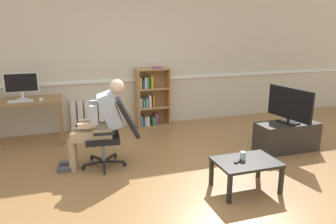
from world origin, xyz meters
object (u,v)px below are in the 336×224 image
object	(u,v)px
computer_mouse	(41,99)
tv_screen	(290,105)
bookshelf	(151,99)
drinking_glass	(243,156)
computer_desk	(24,106)
keyboard	(21,101)
imac_monitor	(21,84)
office_chair	(114,130)
spare_remote	(238,161)
radiator	(91,115)
person_seated	(99,122)
coffee_table	(246,164)
tv_stand	(286,136)

from	to	relation	value
computer_mouse	tv_screen	world-z (taller)	tv_screen
bookshelf	drinking_glass	distance (m)	2.86
computer_desk	computer_mouse	world-z (taller)	computer_mouse
keyboard	tv_screen	world-z (taller)	tv_screen
imac_monitor	office_chair	world-z (taller)	imac_monitor
keyboard	spare_remote	xyz separation A→B (m)	(2.57, -2.44, -0.38)
drinking_glass	bookshelf	bearing A→B (deg)	97.31
computer_mouse	radiator	bearing A→B (deg)	31.78
person_seated	imac_monitor	bearing A→B (deg)	-136.34
bookshelf	spare_remote	distance (m)	2.89
bookshelf	radiator	bearing A→B (deg)	175.09
office_chair	coffee_table	size ratio (longest dim) A/B	1.29
computer_mouse	drinking_glass	distance (m)	3.39
drinking_glass	computer_mouse	bearing A→B (deg)	133.96
radiator	drinking_glass	xyz separation A→B (m)	(1.52, -2.94, 0.13)
imac_monitor	bookshelf	bearing A→B (deg)	5.39
keyboard	office_chair	world-z (taller)	office_chair
computer_mouse	office_chair	world-z (taller)	office_chair
radiator	office_chair	world-z (taller)	office_chair
bookshelf	radiator	size ratio (longest dim) A/B	1.58
computer_desk	radiator	xyz separation A→B (m)	(1.11, 0.39, -0.35)
computer_desk	person_seated	xyz separation A→B (m)	(1.08, -1.34, 0.01)
coffee_table	drinking_glass	xyz separation A→B (m)	(-0.03, 0.04, 0.10)
keyboard	radiator	world-z (taller)	keyboard
tv_screen	drinking_glass	xyz separation A→B (m)	(-1.34, -0.90, -0.33)
radiator	person_seated	bearing A→B (deg)	-91.18
bookshelf	imac_monitor	bearing A→B (deg)	-174.61
computer_mouse	tv_screen	bearing A→B (deg)	-22.57
radiator	coffee_table	distance (m)	3.35
office_chair	drinking_glass	size ratio (longest dim) A/B	9.46
person_seated	tv_stand	distance (m)	2.94
bookshelf	drinking_glass	world-z (taller)	bookshelf
coffee_table	computer_desk	bearing A→B (deg)	135.78
computer_mouse	radiator	distance (m)	1.08
computer_desk	tv_stand	distance (m)	4.32
computer_mouse	spare_remote	size ratio (longest dim) A/B	0.67
bookshelf	person_seated	distance (m)	2.02
tv_screen	drinking_glass	bearing A→B (deg)	114.57
imac_monitor	computer_mouse	size ratio (longest dim) A/B	5.35
bookshelf	office_chair	world-z (taller)	bookshelf
imac_monitor	bookshelf	size ratio (longest dim) A/B	0.45
imac_monitor	coffee_table	size ratio (longest dim) A/B	0.72
radiator	computer_desk	bearing A→B (deg)	-160.68
keyboard	radiator	size ratio (longest dim) A/B	0.51
imac_monitor	tv_screen	bearing A→B (deg)	-23.50
radiator	spare_remote	xyz separation A→B (m)	(1.43, -2.97, 0.09)
imac_monitor	coffee_table	world-z (taller)	imac_monitor
office_chair	drinking_glass	distance (m)	1.80
computer_desk	drinking_glass	distance (m)	3.67
computer_desk	spare_remote	world-z (taller)	computer_desk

